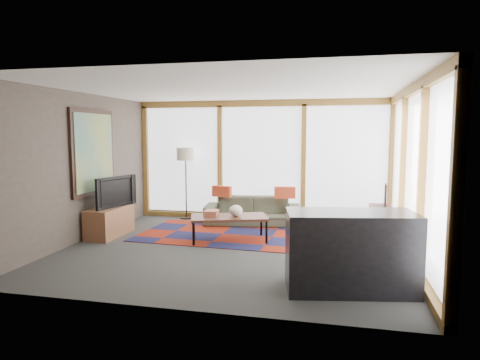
% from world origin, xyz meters
% --- Properties ---
extents(ground, '(5.50, 5.50, 0.00)m').
position_xyz_m(ground, '(0.00, 0.00, 0.00)').
color(ground, '#292A27').
rests_on(ground, ground).
extents(room_envelope, '(5.52, 5.02, 2.62)m').
position_xyz_m(room_envelope, '(0.49, 0.56, 1.54)').
color(room_envelope, '#3F362E').
rests_on(room_envelope, ground).
extents(rug, '(3.13, 2.09, 0.01)m').
position_xyz_m(rug, '(-0.46, 0.95, 0.01)').
color(rug, maroon).
rests_on(rug, ground).
extents(sofa, '(2.04, 1.01, 0.57)m').
position_xyz_m(sofa, '(-0.09, 1.94, 0.29)').
color(sofa, '#333627').
rests_on(sofa, ground).
extents(pillow_left, '(0.42, 0.19, 0.23)m').
position_xyz_m(pillow_left, '(-0.73, 1.90, 0.68)').
color(pillow_left, '#B43D1E').
rests_on(pillow_left, sofa).
extents(pillow_right, '(0.44, 0.19, 0.23)m').
position_xyz_m(pillow_right, '(0.58, 1.97, 0.69)').
color(pillow_right, '#B43D1E').
rests_on(pillow_right, sofa).
extents(floor_lamp, '(0.40, 0.40, 1.58)m').
position_xyz_m(floor_lamp, '(-1.65, 2.24, 0.79)').
color(floor_lamp, '#322417').
rests_on(floor_lamp, ground).
extents(coffee_table, '(1.47, 1.06, 0.44)m').
position_xyz_m(coffee_table, '(-0.22, 0.51, 0.22)').
color(coffee_table, '#371C13').
rests_on(coffee_table, ground).
extents(book_stack, '(0.25, 0.30, 0.10)m').
position_xyz_m(book_stack, '(-0.54, 0.50, 0.49)').
color(book_stack, '#99523A').
rests_on(book_stack, coffee_table).
extents(vase, '(0.24, 0.24, 0.20)m').
position_xyz_m(vase, '(-0.10, 0.53, 0.54)').
color(vase, beige).
rests_on(vase, coffee_table).
extents(bookshelf, '(0.40, 2.18, 0.55)m').
position_xyz_m(bookshelf, '(2.43, 0.81, 0.27)').
color(bookshelf, '#371C13').
rests_on(bookshelf, ground).
extents(bowl_a, '(0.21, 0.21, 0.10)m').
position_xyz_m(bowl_a, '(2.45, 0.22, 0.59)').
color(bowl_a, black).
rests_on(bowl_a, bookshelf).
extents(bowl_b, '(0.20, 0.20, 0.08)m').
position_xyz_m(bowl_b, '(2.39, 0.66, 0.59)').
color(bowl_b, black).
rests_on(bowl_b, bookshelf).
extents(shelf_picture, '(0.07, 0.32, 0.42)m').
position_xyz_m(shelf_picture, '(2.50, 1.59, 0.75)').
color(shelf_picture, black).
rests_on(shelf_picture, bookshelf).
extents(tv_console, '(0.45, 1.08, 0.54)m').
position_xyz_m(tv_console, '(-2.47, 0.38, 0.27)').
color(tv_console, brown).
rests_on(tv_console, ground).
extents(television, '(0.38, 0.99, 0.57)m').
position_xyz_m(television, '(-2.42, 0.42, 0.83)').
color(television, black).
rests_on(television, tv_console).
extents(bar_counter, '(1.62, 0.97, 0.96)m').
position_xyz_m(bar_counter, '(1.79, -1.49, 0.48)').
color(bar_counter, black).
rests_on(bar_counter, ground).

